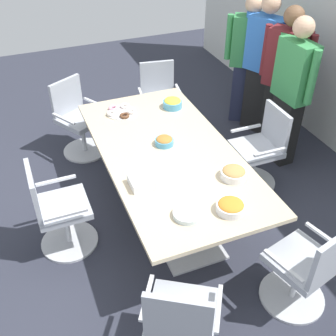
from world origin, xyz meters
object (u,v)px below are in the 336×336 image
office_chair_0 (160,103)px  person_standing_1 (263,64)px  person_standing_0 (248,60)px  snack_bowl_pretzels (164,141)px  plate_stack (187,214)px  napkin_pile (141,182)px  office_chair_4 (306,270)px  snack_bowl_chips_orange (231,206)px  snack_bowl_cookies (234,173)px  snack_bowl_chips_yellow (173,103)px  person_standing_2 (283,79)px  conference_table (168,162)px  office_chair_2 (58,213)px  office_chair_3 (181,325)px  office_chair_1 (78,122)px  person_standing_3 (291,92)px  donut_platter (121,111)px  office_chair_5 (260,152)px

office_chair_0 → person_standing_1: bearing=170.3°
person_standing_0 → snack_bowl_pretzels: bearing=72.5°
plate_stack → person_standing_0: bearing=140.5°
napkin_pile → office_chair_4: bearing=42.6°
snack_bowl_chips_orange → napkin_pile: snack_bowl_chips_orange is taller
office_chair_4 → person_standing_0: person_standing_0 is taller
snack_bowl_cookies → napkin_pile: (-0.19, -0.77, -0.01)m
snack_bowl_chips_yellow → person_standing_1: bearing=103.9°
office_chair_0 → person_standing_2: 1.57m
snack_bowl_pretzels → person_standing_1: bearing=120.0°
conference_table → office_chair_2: 1.13m
conference_table → office_chair_2: office_chair_2 is taller
office_chair_2 → napkin_pile: (0.31, 0.71, 0.38)m
office_chair_3 → office_chair_4: (-0.07, 1.09, 0.00)m
office_chair_1 → person_standing_3: bearing=124.0°
office_chair_2 → donut_platter: office_chair_2 is taller
donut_platter → napkin_pile: (1.25, -0.20, 0.02)m
person_standing_3 → office_chair_4: bearing=147.4°
office_chair_1 → person_standing_1: (0.34, 2.30, 0.51)m
office_chair_4 → office_chair_5: (-1.52, 0.53, 0.00)m
office_chair_5 → person_standing_0: (-1.30, 0.56, 0.46)m
person_standing_3 → snack_bowl_cookies: 1.55m
office_chair_4 → snack_bowl_cookies: (-0.86, -0.20, 0.39)m
person_standing_2 → napkin_pile: 2.34m
office_chair_2 → person_standing_2: (-0.72, 2.80, 0.50)m
conference_table → person_standing_3: 1.67m
person_standing_3 → plate_stack: 2.18m
snack_bowl_chips_yellow → plate_stack: (1.64, -0.55, -0.03)m
person_standing_3 → office_chair_3: bearing=128.5°
person_standing_0 → snack_bowl_chips_orange: (2.32, -1.51, -0.07)m
office_chair_5 → person_standing_1: (-1.03, 0.61, 0.51)m
snack_bowl_pretzels → snack_bowl_chips_orange: snack_bowl_chips_orange is taller
plate_stack → office_chair_2: bearing=-131.1°
office_chair_4 → conference_table: bearing=97.4°
office_chair_4 → person_standing_0: (-2.82, 1.09, 0.46)m
office_chair_3 → office_chair_4: size_ratio=1.00×
donut_platter → snack_bowl_chips_orange: bearing=10.9°
person_standing_1 → person_standing_3: person_standing_1 is taller
office_chair_1 → donut_platter: bearing=94.3°
person_standing_3 → snack_bowl_chips_yellow: bearing=68.8°
office_chair_2 → donut_platter: (-0.93, 0.90, 0.36)m
conference_table → snack_bowl_chips_yellow: bearing=154.8°
office_chair_0 → donut_platter: bearing=52.7°
snack_bowl_cookies → snack_bowl_chips_yellow: bearing=-179.4°
conference_table → office_chair_4: (1.44, 0.58, -0.22)m
snack_bowl_chips_orange → plate_stack: 0.35m
snack_bowl_chips_yellow → plate_stack: size_ratio=0.94×
snack_bowl_chips_orange → snack_bowl_cookies: bearing=147.9°
snack_bowl_chips_yellow → napkin_pile: (1.16, -0.76, -0.02)m
conference_table → office_chair_5: size_ratio=2.64×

